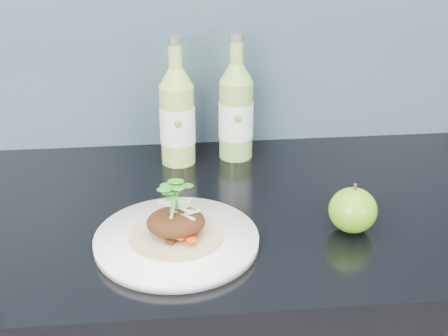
{
  "coord_description": "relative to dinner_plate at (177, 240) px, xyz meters",
  "views": [
    {
      "loc": [
        -0.12,
        0.75,
        1.42
      ],
      "look_at": [
        -0.03,
        1.64,
        1.0
      ],
      "focal_mm": 50.0,
      "sensor_mm": 36.0,
      "label": 1
    }
  ],
  "objects": [
    {
      "name": "pork_taco",
      "position": [
        0.0,
        0.0,
        0.04
      ],
      "size": [
        0.15,
        0.15,
        0.1
      ],
      "color": "tan",
      "rests_on": "dinner_plate"
    },
    {
      "name": "dinner_plate",
      "position": [
        0.0,
        0.0,
        0.0
      ],
      "size": [
        0.27,
        0.27,
        0.02
      ],
      "color": "white",
      "rests_on": "kitchen_counter"
    },
    {
      "name": "green_apple",
      "position": [
        0.28,
        0.02,
        0.03
      ],
      "size": [
        0.09,
        0.09,
        0.08
      ],
      "rotation": [
        0.0,
        0.0,
        -0.11
      ],
      "color": "#48900F",
      "rests_on": "kitchen_counter"
    },
    {
      "name": "cider_bottle_left",
      "position": [
        0.01,
        0.31,
        0.09
      ],
      "size": [
        0.08,
        0.08,
        0.25
      ],
      "rotation": [
        0.0,
        0.0,
        0.24
      ],
      "color": "#9FC351",
      "rests_on": "kitchen_counter"
    },
    {
      "name": "cider_bottle_right",
      "position": [
        0.13,
        0.32,
        0.09
      ],
      "size": [
        0.08,
        0.08,
        0.25
      ],
      "rotation": [
        0.0,
        0.0,
        -0.11
      ],
      "color": "#86B44B",
      "rests_on": "kitchen_counter"
    }
  ]
}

